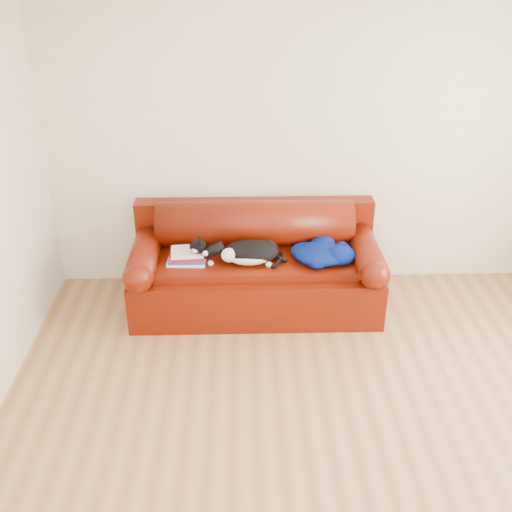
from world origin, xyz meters
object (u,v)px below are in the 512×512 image
Objects in this scene: book_stack at (188,256)px; blanket at (322,252)px; cat at (250,253)px; sofa_base at (256,282)px.

blanket is at bearing -0.63° from book_stack.
book_stack is 0.48× the size of cat.
blanket is (0.60, 0.03, -0.02)m from cat.
blanket reaches higher than book_stack.
cat reaches higher than sofa_base.
sofa_base is 0.38m from cat.
blanket is (1.12, -0.01, 0.02)m from book_stack.
book_stack is 1.12m from blanket.
cat is at bearing -4.99° from book_stack.
cat reaches higher than book_stack.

